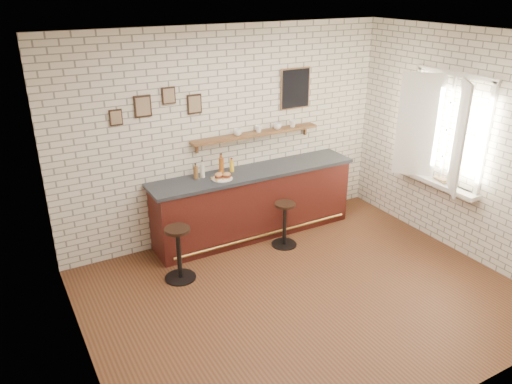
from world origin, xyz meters
TOP-DOWN VIEW (x-y plane):
  - ground at (0.00, 0.00)m, footprint 5.00×5.00m
  - bar_counter at (0.25, 1.70)m, footprint 3.10×0.65m
  - sandwich_plate at (-0.29, 1.63)m, footprint 0.28×0.28m
  - ciabatta_sandwich at (-0.28, 1.63)m, footprint 0.24×0.17m
  - potato_chips at (-0.30, 1.62)m, footprint 0.25×0.20m
  - bitters_bottle_brown at (-0.59, 1.82)m, footprint 0.07×0.07m
  - bitters_bottle_white at (-0.49, 1.82)m, footprint 0.06×0.06m
  - bitters_bottle_amber at (-0.20, 1.82)m, footprint 0.07×0.07m
  - condiment_bottle_yellow at (-0.04, 1.82)m, footprint 0.06×0.06m
  - bar_stool_left at (-1.17, 1.09)m, footprint 0.40×0.40m
  - bar_stool_right at (0.46, 1.18)m, footprint 0.37×0.37m
  - wall_shelf at (0.40, 1.90)m, footprint 2.00×0.18m
  - shelf_cup_a at (0.10, 1.90)m, footprint 0.15×0.15m
  - shelf_cup_b at (0.44, 1.90)m, footprint 0.13×0.13m
  - shelf_cup_c at (0.75, 1.90)m, footprint 0.16×0.16m
  - shelf_cup_d at (1.02, 1.90)m, footprint 0.15×0.15m
  - back_wall_decor at (0.23, 1.98)m, footprint 2.96×0.02m
  - window_sill at (2.40, 0.30)m, footprint 0.20×1.35m
  - casement_window at (2.36, 0.30)m, footprint 0.40×1.30m
  - book_lower at (2.38, 0.25)m, footprint 0.22×0.26m
  - book_upper at (2.38, 0.27)m, footprint 0.17×0.23m

SIDE VIEW (x-z plane):
  - ground at x=0.00m, z-range 0.00..0.00m
  - bar_stool_right at x=0.46m, z-range 0.02..0.68m
  - bar_stool_left at x=-1.17m, z-range 0.03..0.74m
  - bar_counter at x=0.25m, z-range 0.00..1.01m
  - window_sill at x=2.40m, z-range 0.87..0.93m
  - book_lower at x=2.38m, z-range 0.93..0.95m
  - book_upper at x=2.38m, z-range 0.95..0.97m
  - sandwich_plate at x=-0.29m, z-range 1.01..1.02m
  - potato_chips at x=-0.30m, z-range 1.02..1.02m
  - ciabatta_sandwich at x=-0.28m, z-range 1.02..1.10m
  - condiment_bottle_yellow at x=-0.04m, z-range 0.99..1.20m
  - bitters_bottle_brown at x=-0.59m, z-range 0.99..1.21m
  - bitters_bottle_white at x=-0.49m, z-range 0.99..1.23m
  - bitters_bottle_amber at x=-0.20m, z-range 0.98..1.28m
  - wall_shelf at x=0.40m, z-range 1.39..1.57m
  - shelf_cup_c at x=0.75m, z-range 1.50..1.59m
  - shelf_cup_a at x=0.10m, z-range 1.50..1.60m
  - shelf_cup_b at x=0.44m, z-range 1.50..1.60m
  - shelf_cup_d at x=1.02m, z-range 1.50..1.60m
  - casement_window at x=2.36m, z-range 0.87..2.43m
  - back_wall_decor at x=0.23m, z-range 1.77..2.33m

